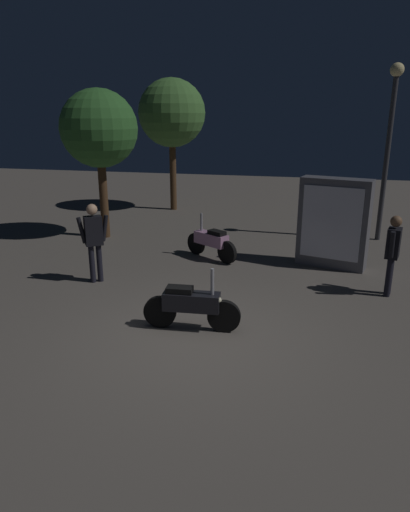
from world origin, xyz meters
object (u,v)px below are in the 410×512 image
motorcycle_pink_parked_left (211,242)px  person_rider_beside (94,236)px  kiosk_billboard (333,223)px  motorcycle_black_foreground (191,305)px  streetlamp_near (390,131)px  person_bystander_far (393,249)px

motorcycle_pink_parked_left → person_rider_beside: (-2.08, -2.17, 0.59)m
person_rider_beside → kiosk_billboard: 5.47m
motorcycle_black_foreground → kiosk_billboard: 4.70m
streetlamp_near → kiosk_billboard: 3.69m
streetlamp_near → motorcycle_pink_parked_left: bearing=-146.6°
person_rider_beside → person_bystander_far: person_rider_beside is taller
motorcycle_black_foreground → motorcycle_pink_parked_left: same height
person_rider_beside → person_bystander_far: (6.06, 0.62, -0.05)m
person_rider_beside → person_bystander_far: 6.09m
person_bystander_far → motorcycle_pink_parked_left: bearing=173.7°
motorcycle_pink_parked_left → kiosk_billboard: (2.91, 0.08, 0.61)m
motorcycle_black_foreground → kiosk_billboard: (2.39, 4.00, 0.61)m
person_rider_beside → person_bystander_far: size_ratio=1.05×
motorcycle_pink_parked_left → streetlamp_near: size_ratio=0.30×
motorcycle_black_foreground → person_rider_beside: person_rider_beside is taller
person_bystander_far → streetlamp_near: (0.33, 4.39, 2.07)m
motorcycle_pink_parked_left → person_bystander_far: person_bystander_far is taller
motorcycle_pink_parked_left → person_bystander_far: bearing=-168.4°
motorcycle_black_foreground → kiosk_billboard: kiosk_billboard is taller
motorcycle_black_foreground → person_bystander_far: size_ratio=1.02×
person_rider_beside → person_bystander_far: bearing=59.8°
person_bystander_far → streetlamp_near: bearing=100.5°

